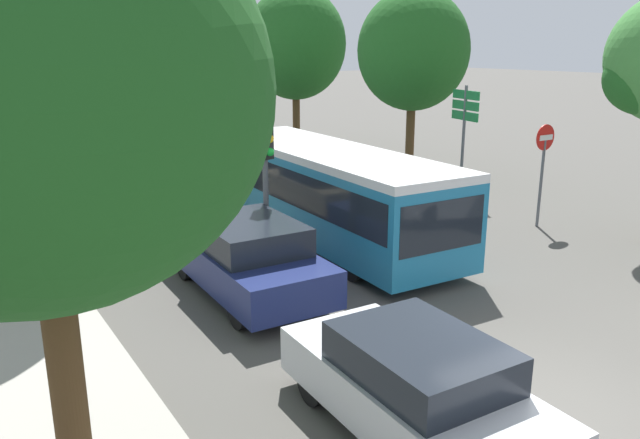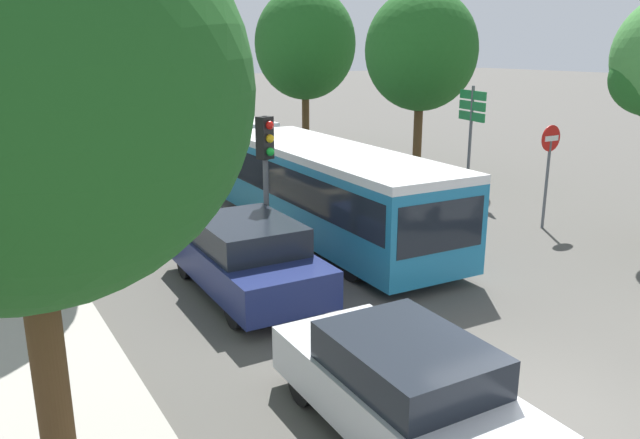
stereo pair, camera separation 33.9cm
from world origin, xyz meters
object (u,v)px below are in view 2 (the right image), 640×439
object	(u,v)px
city_bus_rear	(24,100)
queued_car_graphite	(86,148)
queued_car_silver	(403,388)
queued_car_white	(52,133)
tree_right_far	(305,44)
traffic_light	(266,159)
queued_car_navy	(246,256)
tree_left_near	(16,103)
queued_car_black	(107,171)
no_entry_sign	(549,160)
articulated_bus	(272,165)
tree_right_mid	(421,51)
direction_sign_post	(471,118)
queued_car_tan	(151,205)

from	to	relation	value
city_bus_rear	queued_car_graphite	size ratio (longest dim) A/B	2.75
city_bus_rear	queued_car_silver	distance (m)	39.45
city_bus_rear	queued_car_white	xyz separation A→B (m)	(-0.25, -12.16, -0.71)
tree_right_far	traffic_light	bearing A→B (deg)	-122.64
queued_car_navy	tree_left_near	xyz separation A→B (m)	(-4.24, -4.67, 3.57)
queued_car_black	no_entry_sign	bearing A→B (deg)	-137.21
articulated_bus	tree_right_mid	size ratio (longest dim) A/B	2.34
tree_right_mid	tree_right_far	world-z (taller)	tree_right_far
queued_car_white	tree_right_far	world-z (taller)	tree_right_far
queued_car_silver	no_entry_sign	xyz separation A→B (m)	(9.26, 5.52, 1.17)
city_bus_rear	queued_car_graphite	bearing A→B (deg)	-179.00
articulated_bus	direction_sign_post	xyz separation A→B (m)	(6.44, -1.66, 1.20)
city_bus_rear	tree_right_far	distance (m)	21.50
traffic_light	direction_sign_post	distance (m)	9.44
articulated_bus	tree_right_far	bearing A→B (deg)	147.53
tree_left_near	tree_right_far	size ratio (longest dim) A/B	0.86
traffic_light	tree_right_mid	distance (m)	11.45
articulated_bus	traffic_light	world-z (taller)	traffic_light
articulated_bus	queued_car_black	world-z (taller)	articulated_bus
city_bus_rear	queued_car_tan	xyz separation A→B (m)	(-0.23, -28.66, -0.73)
city_bus_rear	no_entry_sign	world-z (taller)	no_entry_sign
queued_car_graphite	no_entry_sign	bearing A→B (deg)	-149.55
traffic_light	city_bus_rear	bearing A→B (deg)	162.40
direction_sign_post	tree_right_mid	size ratio (longest dim) A/B	0.53
traffic_light	tree_right_mid	bearing A→B (deg)	104.02
no_entry_sign	city_bus_rear	bearing A→B (deg)	-165.10
queued_car_silver	tree_left_near	xyz separation A→B (m)	(-3.90, 0.76, 3.64)
queued_car_black	tree_right_mid	size ratio (longest dim) A/B	0.61
queued_car_navy	queued_car_white	world-z (taller)	queued_car_navy
queued_car_graphite	traffic_light	xyz separation A→B (m)	(0.87, -15.08, 1.76)
queued_car_black	tree_right_far	distance (m)	12.34
queued_car_silver	queued_car_white	xyz separation A→B (m)	(-0.02, 27.28, 0.02)
queued_car_navy	articulated_bus	bearing A→B (deg)	-29.73
tree_right_far	city_bus_rear	bearing A→B (deg)	119.23
queued_car_navy	tree_left_near	size ratio (longest dim) A/B	0.70
queued_car_white	direction_sign_post	xyz separation A→B (m)	(10.29, -17.78, 1.84)
tree_right_far	direction_sign_post	bearing A→B (deg)	-91.64
city_bus_rear	articulated_bus	bearing A→B (deg)	-172.49
queued_car_silver	no_entry_sign	distance (m)	10.85
city_bus_rear	tree_left_near	xyz separation A→B (m)	(-4.13, -38.68, 2.90)
queued_car_tan	tree_right_mid	size ratio (longest dim) A/B	0.60
tree_right_mid	queued_car_silver	bearing A→B (deg)	-130.19
queued_car_black	traffic_light	xyz separation A→B (m)	(1.29, -9.62, 1.77)
queued_car_graphite	tree_right_mid	xyz separation A→B (m)	(10.24, -8.87, 3.92)
traffic_light	queued_car_graphite	bearing A→B (deg)	163.78
tree_right_far	no_entry_sign	bearing A→B (deg)	-94.95
queued_car_tan	no_entry_sign	world-z (taller)	no_entry_sign
queued_car_black	queued_car_graphite	world-z (taller)	queued_car_graphite
queued_car_navy	no_entry_sign	xyz separation A→B (m)	(8.93, 0.08, 1.10)
articulated_bus	direction_sign_post	size ratio (longest dim) A/B	4.44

